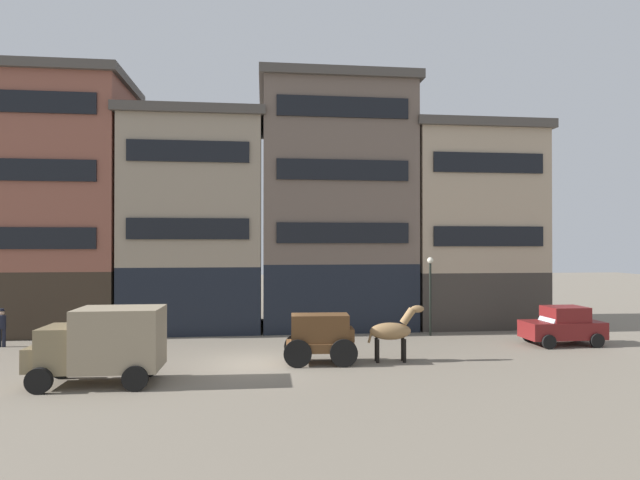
% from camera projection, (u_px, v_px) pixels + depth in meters
% --- Properties ---
extents(ground_plane, '(120.00, 120.00, 0.00)m').
position_uv_depth(ground_plane, '(257.00, 363.00, 20.60)').
color(ground_plane, slate).
extents(building_far_left, '(9.43, 6.58, 14.17)m').
position_uv_depth(building_far_left, '(45.00, 203.00, 28.57)').
color(building_far_left, '#33281E').
rests_on(building_far_left, ground_plane).
extents(building_center_left, '(7.92, 6.58, 12.13)m').
position_uv_depth(building_center_left, '(196.00, 222.00, 29.48)').
color(building_center_left, black).
rests_on(building_center_left, ground_plane).
extents(building_center_right, '(8.98, 6.58, 14.34)m').
position_uv_depth(building_center_right, '(335.00, 204.00, 30.38)').
color(building_center_right, black).
rests_on(building_center_right, ground_plane).
extents(building_far_right, '(7.98, 6.58, 11.84)m').
position_uv_depth(building_far_right, '(467.00, 225.00, 31.27)').
color(building_far_right, '#38332D').
rests_on(building_far_right, ground_plane).
extents(cargo_wagon, '(2.98, 1.66, 1.98)m').
position_uv_depth(cargo_wagon, '(321.00, 335.00, 20.58)').
color(cargo_wagon, brown).
rests_on(cargo_wagon, ground_plane).
extents(draft_horse, '(2.35, 0.69, 2.30)m').
position_uv_depth(draft_horse, '(393.00, 331.00, 20.91)').
color(draft_horse, '#937047').
rests_on(draft_horse, ground_plane).
extents(delivery_truck_near, '(4.36, 2.14, 2.62)m').
position_uv_depth(delivery_truck_near, '(102.00, 343.00, 17.51)').
color(delivery_truck_near, '#7A6B4C').
rests_on(delivery_truck_near, ground_plane).
extents(sedan_dark, '(3.73, 1.92, 1.83)m').
position_uv_depth(sedan_dark, '(563.00, 326.00, 24.38)').
color(sedan_dark, maroon).
rests_on(sedan_dark, ground_plane).
extents(pedestrian_officer, '(0.48, 0.48, 1.79)m').
position_uv_depth(pedestrian_officer, '(2.00, 326.00, 23.89)').
color(pedestrian_officer, black).
rests_on(pedestrian_officer, ground_plane).
extents(streetlamp_curbside, '(0.32, 0.32, 4.12)m').
position_uv_depth(streetlamp_curbside, '(430.00, 285.00, 26.84)').
color(streetlamp_curbside, black).
rests_on(streetlamp_curbside, ground_plane).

